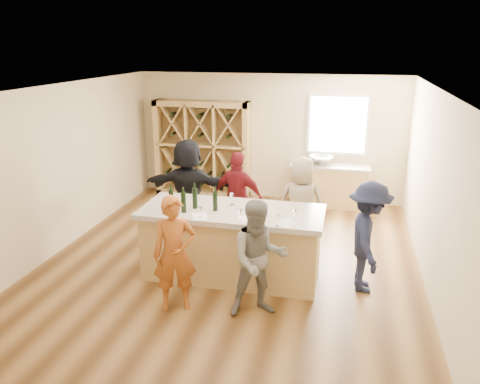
% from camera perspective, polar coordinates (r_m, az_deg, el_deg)
% --- Properties ---
extents(floor, '(6.00, 7.00, 0.10)m').
position_cam_1_polar(floor, '(7.82, -1.06, -8.79)').
color(floor, brown).
rests_on(floor, ground).
extents(ceiling, '(6.00, 7.00, 0.10)m').
position_cam_1_polar(ceiling, '(7.01, -1.20, 12.90)').
color(ceiling, white).
rests_on(ceiling, ground).
extents(wall_back, '(6.00, 0.10, 2.80)m').
position_cam_1_polar(wall_back, '(10.66, 3.59, 6.72)').
color(wall_back, beige).
rests_on(wall_back, ground).
extents(wall_front, '(6.00, 0.10, 2.80)m').
position_cam_1_polar(wall_front, '(4.19, -13.38, -12.07)').
color(wall_front, beige).
rests_on(wall_front, ground).
extents(wall_left, '(0.10, 7.00, 2.80)m').
position_cam_1_polar(wall_left, '(8.54, -21.41, 2.67)').
color(wall_left, beige).
rests_on(wall_left, ground).
extents(wall_right, '(0.10, 7.00, 2.80)m').
position_cam_1_polar(wall_right, '(7.20, 23.13, -0.22)').
color(wall_right, beige).
rests_on(wall_right, ground).
extents(window_frame, '(1.30, 0.06, 1.30)m').
position_cam_1_polar(window_frame, '(10.38, 11.82, 8.04)').
color(window_frame, white).
rests_on(window_frame, wall_back).
extents(window_pane, '(1.18, 0.01, 1.18)m').
position_cam_1_polar(window_pane, '(10.35, 11.81, 8.00)').
color(window_pane, white).
rests_on(window_pane, wall_back).
extents(wine_rack, '(2.20, 0.45, 2.20)m').
position_cam_1_polar(wine_rack, '(10.81, -4.59, 5.22)').
color(wine_rack, tan).
rests_on(wine_rack, floor).
extents(back_counter_base, '(1.60, 0.58, 0.86)m').
position_cam_1_polar(back_counter_base, '(10.42, 10.77, 0.67)').
color(back_counter_base, tan).
rests_on(back_counter_base, floor).
extents(back_counter_top, '(1.70, 0.62, 0.06)m').
position_cam_1_polar(back_counter_top, '(10.30, 10.91, 3.11)').
color(back_counter_top, '#B6A795').
rests_on(back_counter_top, back_counter_base).
extents(sink, '(0.54, 0.54, 0.19)m').
position_cam_1_polar(sink, '(10.28, 9.84, 3.85)').
color(sink, silver).
rests_on(sink, back_counter_top).
extents(faucet, '(0.02, 0.02, 0.30)m').
position_cam_1_polar(faucet, '(10.44, 9.92, 4.39)').
color(faucet, silver).
rests_on(faucet, back_counter_top).
extents(tasting_counter_base, '(2.60, 1.00, 1.00)m').
position_cam_1_polar(tasting_counter_base, '(7.17, -0.97, -6.49)').
color(tasting_counter_base, tan).
rests_on(tasting_counter_base, floor).
extents(tasting_counter_top, '(2.72, 1.12, 0.08)m').
position_cam_1_polar(tasting_counter_top, '(6.97, -0.99, -2.44)').
color(tasting_counter_top, '#B6A795').
rests_on(tasting_counter_top, tasting_counter_base).
extents(wine_bottle_a, '(0.09, 0.09, 0.30)m').
position_cam_1_polar(wine_bottle_a, '(7.00, -8.37, -0.90)').
color(wine_bottle_a, black).
rests_on(wine_bottle_a, tasting_counter_top).
extents(wine_bottle_b, '(0.09, 0.09, 0.30)m').
position_cam_1_polar(wine_bottle_b, '(6.84, -6.89, -1.26)').
color(wine_bottle_b, black).
rests_on(wine_bottle_b, tasting_counter_top).
extents(wine_bottle_c, '(0.09, 0.09, 0.31)m').
position_cam_1_polar(wine_bottle_c, '(6.98, -5.51, -0.77)').
color(wine_bottle_c, black).
rests_on(wine_bottle_c, tasting_counter_top).
extents(wine_bottle_e, '(0.08, 0.08, 0.29)m').
position_cam_1_polar(wine_bottle_e, '(6.87, -3.04, -1.14)').
color(wine_bottle_e, black).
rests_on(wine_bottle_e, tasting_counter_top).
extents(wine_glass_a, '(0.08, 0.08, 0.16)m').
position_cam_1_polar(wine_glass_a, '(6.63, -4.80, -2.46)').
color(wine_glass_a, white).
rests_on(wine_glass_a, tasting_counter_top).
extents(wine_glass_b, '(0.09, 0.09, 0.19)m').
position_cam_1_polar(wine_glass_b, '(6.46, -0.02, -2.83)').
color(wine_glass_b, white).
rests_on(wine_glass_b, tasting_counter_top).
extents(wine_glass_c, '(0.08, 0.08, 0.16)m').
position_cam_1_polar(wine_glass_c, '(6.34, 4.56, -3.42)').
color(wine_glass_c, white).
rests_on(wine_glass_c, tasting_counter_top).
extents(wine_glass_d, '(0.08, 0.08, 0.17)m').
position_cam_1_polar(wine_glass_d, '(6.70, 2.22, -2.16)').
color(wine_glass_d, white).
rests_on(wine_glass_d, tasting_counter_top).
extents(wine_glass_e, '(0.10, 0.10, 0.19)m').
position_cam_1_polar(wine_glass_e, '(6.50, 6.62, -2.80)').
color(wine_glass_e, white).
rests_on(wine_glass_e, tasting_counter_top).
extents(tasting_menu_a, '(0.30, 0.34, 0.00)m').
position_cam_1_polar(tasting_menu_a, '(6.70, -4.93, -2.98)').
color(tasting_menu_a, white).
rests_on(tasting_menu_a, tasting_counter_top).
extents(tasting_menu_b, '(0.25, 0.30, 0.00)m').
position_cam_1_polar(tasting_menu_b, '(6.57, 0.54, -3.33)').
color(tasting_menu_b, white).
rests_on(tasting_menu_b, tasting_counter_top).
extents(tasting_menu_c, '(0.34, 0.38, 0.00)m').
position_cam_1_polar(tasting_menu_c, '(6.46, 5.70, -3.81)').
color(tasting_menu_c, white).
rests_on(tasting_menu_c, tasting_counter_top).
extents(person_near_left, '(0.69, 0.61, 1.58)m').
position_cam_1_polar(person_near_left, '(6.27, -7.96, -7.46)').
color(person_near_left, '#994C19').
rests_on(person_near_left, floor).
extents(person_near_right, '(0.87, 0.68, 1.58)m').
position_cam_1_polar(person_near_right, '(6.08, 2.34, -8.16)').
color(person_near_right, slate).
rests_on(person_near_right, floor).
extents(person_server, '(0.57, 1.09, 1.63)m').
position_cam_1_polar(person_server, '(6.89, 15.34, -5.35)').
color(person_server, '#191E38').
rests_on(person_server, floor).
extents(person_far_mid, '(1.06, 0.70, 1.67)m').
position_cam_1_polar(person_far_mid, '(8.22, -0.22, -0.74)').
color(person_far_mid, '#590F14').
rests_on(person_far_mid, floor).
extents(person_far_right, '(0.81, 0.54, 1.65)m').
position_cam_1_polar(person_far_right, '(7.99, 7.47, -1.53)').
color(person_far_right, gray).
rests_on(person_far_right, floor).
extents(person_far_left, '(1.73, 0.68, 1.84)m').
position_cam_1_polar(person_far_left, '(8.51, -6.29, 0.41)').
color(person_far_left, black).
rests_on(person_far_left, floor).
extents(wine_glass_f, '(0.07, 0.07, 0.18)m').
position_cam_1_polar(wine_glass_f, '(7.12, -1.00, -0.88)').
color(wine_glass_f, white).
rests_on(wine_glass_f, tasting_counter_top).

